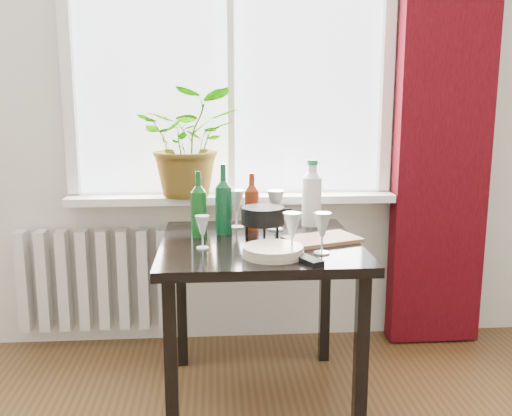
{
  "coord_description": "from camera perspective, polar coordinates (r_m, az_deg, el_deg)",
  "views": [
    {
      "loc": [
        -0.09,
        -0.83,
        1.36
      ],
      "look_at": [
        0.08,
        1.55,
        0.89
      ],
      "focal_mm": 40.0,
      "sensor_mm": 36.0,
      "label": 1
    }
  ],
  "objects": [
    {
      "name": "window",
      "position": [
        3.06,
        -2.59,
        15.66
      ],
      "size": [
        1.72,
        0.08,
        1.62
      ],
      "color": "white",
      "rests_on": "ground"
    },
    {
      "name": "fondue_pot",
      "position": [
        2.48,
        0.68,
        -1.54
      ],
      "size": [
        0.27,
        0.26,
        0.15
      ],
      "primitive_type": null,
      "rotation": [
        0.0,
        0.0,
        -0.42
      ],
      "color": "black",
      "rests_on": "table"
    },
    {
      "name": "wineglass_far_right",
      "position": [
        2.27,
        6.63,
        -2.46
      ],
      "size": [
        0.09,
        0.09,
        0.17
      ],
      "primitive_type": null,
      "rotation": [
        0.0,
        0.0,
        -0.35
      ],
      "color": "silver",
      "rests_on": "table"
    },
    {
      "name": "wineglass_back_center",
      "position": [
        2.66,
        1.97,
        -0.16
      ],
      "size": [
        0.09,
        0.09,
        0.19
      ],
      "primitive_type": null,
      "rotation": [
        0.0,
        0.0,
        0.14
      ],
      "color": "silver",
      "rests_on": "table"
    },
    {
      "name": "wine_bottle_left",
      "position": [
        2.53,
        -5.76,
        0.42
      ],
      "size": [
        0.07,
        0.07,
        0.3
      ],
      "primitive_type": null,
      "rotation": [
        0.0,
        0.0,
        -0.05
      ],
      "color": "#0E4A15",
      "rests_on": "table"
    },
    {
      "name": "radiator",
      "position": [
        3.23,
        -15.87,
        -6.89
      ],
      "size": [
        0.8,
        0.1,
        0.55
      ],
      "color": "silver",
      "rests_on": "ground"
    },
    {
      "name": "wine_bottle_right",
      "position": [
        2.58,
        -3.28,
        0.93
      ],
      "size": [
        0.08,
        0.08,
        0.32
      ],
      "primitive_type": null,
      "rotation": [
        0.0,
        0.0,
        -0.1
      ],
      "color": "#0C4323",
      "rests_on": "table"
    },
    {
      "name": "table",
      "position": [
        2.49,
        0.37,
        -5.39
      ],
      "size": [
        0.85,
        0.85,
        0.74
      ],
      "color": "black",
      "rests_on": "ground"
    },
    {
      "name": "tv_remote",
      "position": [
        2.18,
        4.96,
        -5.09
      ],
      "size": [
        0.12,
        0.18,
        0.02
      ],
      "primitive_type": "cube",
      "rotation": [
        0.0,
        0.0,
        0.46
      ],
      "color": "black",
      "rests_on": "table"
    },
    {
      "name": "plate_stack",
      "position": [
        2.24,
        1.72,
        -4.33
      ],
      "size": [
        0.29,
        0.29,
        0.04
      ],
      "primitive_type": "cylinder",
      "rotation": [
        0.0,
        0.0,
        0.18
      ],
      "color": "beige",
      "rests_on": "table"
    },
    {
      "name": "potted_plant",
      "position": [
        2.96,
        -6.63,
        6.53
      ],
      "size": [
        0.51,
        0.45,
        0.56
      ],
      "primitive_type": "imported",
      "rotation": [
        0.0,
        0.0,
        -0.03
      ],
      "color": "#2C681B",
      "rests_on": "windowsill"
    },
    {
      "name": "cutting_board",
      "position": [
        2.49,
        6.63,
        -3.12
      ],
      "size": [
        0.36,
        0.29,
        0.02
      ],
      "primitive_type": "cube",
      "rotation": [
        0.0,
        0.0,
        0.36
      ],
      "color": "#986244",
      "rests_on": "table"
    },
    {
      "name": "wineglass_back_left",
      "position": [
        2.71,
        -1.97,
        -0.04
      ],
      "size": [
        0.09,
        0.09,
        0.19
      ],
      "primitive_type": null,
      "rotation": [
        0.0,
        0.0,
        0.18
      ],
      "color": "white",
      "rests_on": "table"
    },
    {
      "name": "wineglass_front_right",
      "position": [
        2.24,
        3.63,
        -2.55
      ],
      "size": [
        0.08,
        0.08,
        0.17
      ],
      "primitive_type": null,
      "rotation": [
        0.0,
        0.0,
        -0.02
      ],
      "color": "silver",
      "rests_on": "table"
    },
    {
      "name": "curtain",
      "position": [
        3.19,
        18.34,
        9.48
      ],
      "size": [
        0.5,
        0.12,
        2.56
      ],
      "color": "#36040A",
      "rests_on": "ground"
    },
    {
      "name": "cleaning_bottle",
      "position": [
        2.75,
        5.6,
        1.61
      ],
      "size": [
        0.1,
        0.1,
        0.33
      ],
      "primitive_type": null,
      "rotation": [
        0.0,
        0.0,
        0.02
      ],
      "color": "silver",
      "rests_on": "table"
    },
    {
      "name": "windowsill",
      "position": [
        3.03,
        -2.42,
        1.01
      ],
      "size": [
        1.72,
        0.2,
        0.04
      ],
      "color": "white",
      "rests_on": "ground"
    },
    {
      "name": "wineglass_front_left",
      "position": [
        2.34,
        -5.37,
        -2.4
      ],
      "size": [
        0.07,
        0.07,
        0.14
      ],
      "primitive_type": null,
      "rotation": [
        0.0,
        0.0,
        0.12
      ],
      "color": "white",
      "rests_on": "table"
    },
    {
      "name": "bottle_amber",
      "position": [
        2.65,
        -0.42,
        0.71
      ],
      "size": [
        0.09,
        0.09,
        0.27
      ],
      "primitive_type": null,
      "rotation": [
        0.0,
        0.0,
        0.4
      ],
      "color": "maroon",
      "rests_on": "table"
    }
  ]
}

